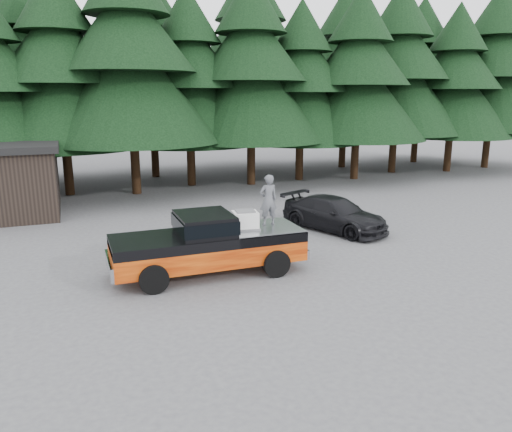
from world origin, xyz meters
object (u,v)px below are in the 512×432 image
object	(u,v)px
air_compressor	(245,221)
parked_car	(334,214)
pickup_truck	(208,253)
man_on_bed	(268,200)

from	to	relation	value
air_compressor	parked_car	bearing A→B (deg)	40.44
pickup_truck	parked_car	bearing A→B (deg)	26.85
air_compressor	parked_car	world-z (taller)	air_compressor
pickup_truck	parked_car	xyz separation A→B (m)	(6.17, 3.12, 0.01)
pickup_truck	man_on_bed	world-z (taller)	man_on_bed
air_compressor	parked_car	xyz separation A→B (m)	(4.97, 3.15, -0.92)
parked_car	pickup_truck	bearing A→B (deg)	-176.40
pickup_truck	parked_car	distance (m)	6.91
pickup_truck	parked_car	world-z (taller)	parked_car
parked_car	air_compressor	bearing A→B (deg)	-170.85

